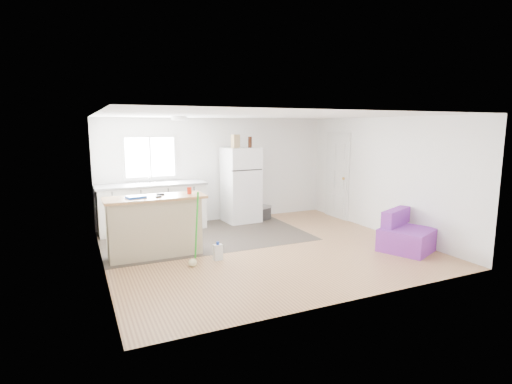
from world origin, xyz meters
TOP-DOWN VIEW (x-y plane):
  - room at (0.00, 0.00)m, footprint 5.51×5.01m
  - vinyl_zone at (-0.73, 1.25)m, footprint 4.05×2.50m
  - window at (-1.55, 2.49)m, footprint 1.18×0.06m
  - interior_door at (2.72, 1.55)m, footprint 0.11×0.92m
  - ceiling_fixture at (-1.20, 1.20)m, footprint 0.30×0.30m
  - kitchen_cabinets at (-1.60, 2.15)m, footprint 2.28×0.72m
  - peninsula at (-1.89, 0.40)m, footprint 1.69×0.65m
  - refrigerator at (0.44, 2.12)m, footprint 0.81×0.78m
  - cooler at (0.92, 2.06)m, footprint 0.53×0.46m
  - purple_seat at (2.27, -1.17)m, footprint 1.10×1.10m
  - cleaner_jug at (-0.99, -0.29)m, footprint 0.15×0.11m
  - mop at (-1.42, -0.37)m, footprint 0.20×0.34m
  - red_cup at (-1.26, 0.42)m, footprint 0.11×0.11m
  - blue_tray at (-2.17, 0.38)m, footprint 0.34×0.28m
  - tool_a at (-1.75, 0.50)m, footprint 0.15×0.08m
  - tool_b at (-1.82, 0.29)m, footprint 0.11×0.07m
  - cardboard_box at (0.27, 2.04)m, footprint 0.22×0.17m
  - bottle_left at (0.61, 2.01)m, footprint 0.09×0.09m
  - bottle_right at (0.68, 2.12)m, footprint 0.08×0.08m

SIDE VIEW (x-z plane):
  - vinyl_zone at x=-0.73m, z-range 0.00..0.00m
  - cleaner_jug at x=-0.99m, z-range -0.02..0.30m
  - cooler at x=0.92m, z-range 0.00..0.34m
  - mop at x=-1.42m, z-range -0.38..0.84m
  - purple_seat at x=2.27m, z-range -0.10..0.61m
  - kitchen_cabinets at x=-1.60m, z-range -0.14..1.17m
  - peninsula at x=-1.89m, z-range 0.01..1.04m
  - refrigerator at x=0.44m, z-range 0.00..1.73m
  - interior_door at x=2.72m, z-range -0.03..2.07m
  - tool_b at x=-1.82m, z-range 1.03..1.06m
  - tool_a at x=-1.75m, z-range 1.03..1.06m
  - blue_tray at x=-2.17m, z-range 1.03..1.07m
  - red_cup at x=-1.26m, z-range 1.03..1.15m
  - room at x=0.00m, z-range -0.01..2.41m
  - window at x=-1.55m, z-range 1.06..2.04m
  - bottle_left at x=0.61m, z-range 1.73..1.98m
  - bottle_right at x=0.68m, z-range 1.73..1.98m
  - cardboard_box at x=0.27m, z-range 1.73..2.03m
  - ceiling_fixture at x=-1.20m, z-range 2.32..2.40m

